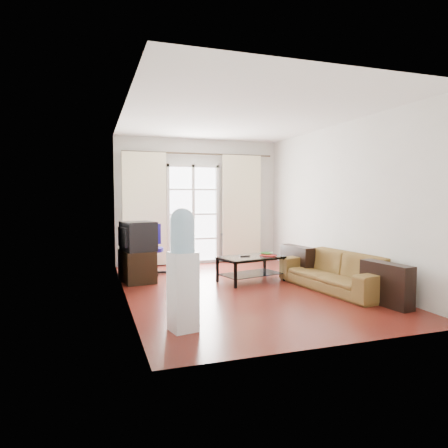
# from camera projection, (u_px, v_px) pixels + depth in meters

# --- Properties ---
(floor) EXTENTS (5.20, 5.20, 0.00)m
(floor) POSITION_uv_depth(u_px,v_px,m) (241.00, 288.00, 6.38)
(floor) COLOR maroon
(floor) RESTS_ON ground
(ceiling) EXTENTS (5.20, 5.20, 0.00)m
(ceiling) POSITION_uv_depth(u_px,v_px,m) (242.00, 117.00, 6.19)
(ceiling) COLOR white
(ceiling) RESTS_ON wall_back
(wall_back) EXTENTS (3.60, 0.02, 2.70)m
(wall_back) POSITION_uv_depth(u_px,v_px,m) (199.00, 202.00, 8.74)
(wall_back) COLOR silver
(wall_back) RESTS_ON floor
(wall_front) EXTENTS (3.60, 0.02, 2.70)m
(wall_front) POSITION_uv_depth(u_px,v_px,m) (339.00, 209.00, 3.82)
(wall_front) COLOR silver
(wall_front) RESTS_ON floor
(wall_left) EXTENTS (0.02, 5.20, 2.70)m
(wall_left) POSITION_uv_depth(u_px,v_px,m) (124.00, 204.00, 5.72)
(wall_left) COLOR silver
(wall_left) RESTS_ON floor
(wall_right) EXTENTS (0.02, 5.20, 2.70)m
(wall_right) POSITION_uv_depth(u_px,v_px,m) (339.00, 203.00, 6.85)
(wall_right) COLOR silver
(wall_right) RESTS_ON floor
(french_door) EXTENTS (1.16, 0.06, 2.15)m
(french_door) POSITION_uv_depth(u_px,v_px,m) (193.00, 214.00, 8.66)
(french_door) COLOR white
(french_door) RESTS_ON wall_back
(curtain_rod) EXTENTS (3.30, 0.04, 0.04)m
(curtain_rod) POSITION_uv_depth(u_px,v_px,m) (200.00, 154.00, 8.58)
(curtain_rod) COLOR #4C3F2D
(curtain_rod) RESTS_ON wall_back
(curtain_left) EXTENTS (0.90, 0.07, 2.35)m
(curtain_left) POSITION_uv_depth(u_px,v_px,m) (145.00, 209.00, 8.26)
(curtain_left) COLOR #FFF9CD
(curtain_left) RESTS_ON curtain_rod
(curtain_right) EXTENTS (0.90, 0.07, 2.35)m
(curtain_right) POSITION_uv_depth(u_px,v_px,m) (242.00, 208.00, 8.94)
(curtain_right) COLOR #FFF9CD
(curtain_right) RESTS_ON curtain_rod
(radiator) EXTENTS (0.64, 0.12, 0.64)m
(radiator) POSITION_uv_depth(u_px,v_px,m) (235.00, 247.00, 8.97)
(radiator) COLOR gray
(radiator) RESTS_ON floor
(sofa) EXTENTS (2.19, 1.27, 0.58)m
(sofa) POSITION_uv_depth(u_px,v_px,m) (335.00, 271.00, 6.27)
(sofa) COLOR brown
(sofa) RESTS_ON floor
(coffee_table) EXTENTS (1.19, 0.85, 0.44)m
(coffee_table) POSITION_uv_depth(u_px,v_px,m) (251.00, 265.00, 6.85)
(coffee_table) COLOR silver
(coffee_table) RESTS_ON floor
(bowl) EXTENTS (0.35, 0.35, 0.05)m
(bowl) POSITION_uv_depth(u_px,v_px,m) (267.00, 254.00, 6.95)
(bowl) COLOR #2E7F40
(bowl) RESTS_ON coffee_table
(book) EXTENTS (0.40, 0.41, 0.02)m
(book) POSITION_uv_depth(u_px,v_px,m) (265.00, 256.00, 6.78)
(book) COLOR #A43014
(book) RESTS_ON coffee_table
(remote) EXTENTS (0.17, 0.07, 0.02)m
(remote) POSITION_uv_depth(u_px,v_px,m) (245.00, 256.00, 6.80)
(remote) COLOR black
(remote) RESTS_ON coffee_table
(tv_stand) EXTENTS (0.60, 0.81, 0.54)m
(tv_stand) POSITION_uv_depth(u_px,v_px,m) (137.00, 266.00, 6.87)
(tv_stand) COLOR black
(tv_stand) RESTS_ON floor
(crt_tv) EXTENTS (0.63, 0.64, 0.50)m
(crt_tv) POSITION_uv_depth(u_px,v_px,m) (137.00, 236.00, 6.76)
(crt_tv) COLOR black
(crt_tv) RESTS_ON tv_stand
(task_chair) EXTENTS (0.73, 0.73, 0.94)m
(task_chair) POSITION_uv_depth(u_px,v_px,m) (151.00, 259.00, 7.54)
(task_chair) COLOR black
(task_chair) RESTS_ON floor
(water_cooler) EXTENTS (0.32, 0.32, 1.34)m
(water_cooler) POSITION_uv_depth(u_px,v_px,m) (183.00, 267.00, 4.32)
(water_cooler) COLOR white
(water_cooler) RESTS_ON floor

